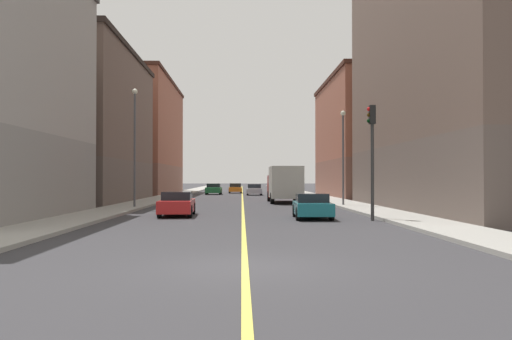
{
  "coord_description": "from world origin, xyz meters",
  "views": [
    {
      "loc": [
        -0.08,
        -12.18,
        2.01
      ],
      "look_at": [
        1.32,
        39.75,
        2.84
      ],
      "focal_mm": 37.35,
      "sensor_mm": 36.0,
      "label": 1
    }
  ],
  "objects_px": {
    "street_lamp_left_near": "(343,147)",
    "car_teal": "(312,206)",
    "building_left_near": "(484,36)",
    "building_left_mid": "(380,138)",
    "building_right_distant": "(130,137)",
    "traffic_light_left_near": "(372,145)",
    "building_right_midblock": "(66,126)",
    "car_orange": "(235,188)",
    "car_green": "(214,189)",
    "car_blue": "(278,191)",
    "box_truck": "(285,184)",
    "street_lamp_right_near": "(135,136)",
    "car_silver": "(254,190)",
    "car_red": "(177,204)"
  },
  "relations": [
    {
      "from": "street_lamp_left_near",
      "to": "car_teal",
      "type": "distance_m",
      "value": 12.13
    },
    {
      "from": "building_left_near",
      "to": "building_left_mid",
      "type": "xyz_separation_m",
      "value": [
        -0.0,
        25.0,
        -4.48
      ]
    },
    {
      "from": "building_right_distant",
      "to": "traffic_light_left_near",
      "type": "height_order",
      "value": "building_right_distant"
    },
    {
      "from": "building_right_midblock",
      "to": "car_orange",
      "type": "distance_m",
      "value": 31.74
    },
    {
      "from": "street_lamp_left_near",
      "to": "car_green",
      "type": "relative_size",
      "value": 1.64
    },
    {
      "from": "car_blue",
      "to": "box_truck",
      "type": "distance_m",
      "value": 14.81
    },
    {
      "from": "traffic_light_left_near",
      "to": "car_green",
      "type": "relative_size",
      "value": 1.35
    },
    {
      "from": "building_left_mid",
      "to": "street_lamp_right_near",
      "type": "bearing_deg",
      "value": -134.84
    },
    {
      "from": "traffic_light_left_near",
      "to": "building_right_midblock",
      "type": "bearing_deg",
      "value": 136.2
    },
    {
      "from": "street_lamp_left_near",
      "to": "car_silver",
      "type": "relative_size",
      "value": 1.69
    },
    {
      "from": "traffic_light_left_near",
      "to": "street_lamp_left_near",
      "type": "relative_size",
      "value": 0.82
    },
    {
      "from": "building_left_near",
      "to": "street_lamp_right_near",
      "type": "bearing_deg",
      "value": 172.91
    },
    {
      "from": "building_left_mid",
      "to": "car_silver",
      "type": "distance_m",
      "value": 16.16
    },
    {
      "from": "street_lamp_right_near",
      "to": "car_red",
      "type": "height_order",
      "value": "street_lamp_right_near"
    },
    {
      "from": "street_lamp_left_near",
      "to": "car_silver",
      "type": "bearing_deg",
      "value": 102.09
    },
    {
      "from": "car_silver",
      "to": "car_teal",
      "type": "bearing_deg",
      "value": -86.92
    },
    {
      "from": "traffic_light_left_near",
      "to": "street_lamp_right_near",
      "type": "xyz_separation_m",
      "value": [
        -13.28,
        10.14,
        1.23
      ]
    },
    {
      "from": "building_left_mid",
      "to": "car_silver",
      "type": "relative_size",
      "value": 5.03
    },
    {
      "from": "building_left_mid",
      "to": "building_right_midblock",
      "type": "xyz_separation_m",
      "value": [
        -29.96,
        -12.15,
        0.01
      ]
    },
    {
      "from": "building_left_mid",
      "to": "building_right_distant",
      "type": "bearing_deg",
      "value": 155.75
    },
    {
      "from": "street_lamp_left_near",
      "to": "car_green",
      "type": "xyz_separation_m",
      "value": [
        -10.74,
        29.25,
        -3.56
      ]
    },
    {
      "from": "building_left_near",
      "to": "traffic_light_left_near",
      "type": "relative_size",
      "value": 4.49
    },
    {
      "from": "building_right_midblock",
      "to": "box_truck",
      "type": "bearing_deg",
      "value": -4.25
    },
    {
      "from": "car_silver",
      "to": "car_green",
      "type": "bearing_deg",
      "value": 152.19
    },
    {
      "from": "car_teal",
      "to": "car_silver",
      "type": "bearing_deg",
      "value": 93.08
    },
    {
      "from": "street_lamp_right_near",
      "to": "box_truck",
      "type": "xyz_separation_m",
      "value": [
        10.63,
        8.73,
        -3.24
      ]
    },
    {
      "from": "car_teal",
      "to": "car_orange",
      "type": "bearing_deg",
      "value": 95.42
    },
    {
      "from": "car_blue",
      "to": "car_red",
      "type": "bearing_deg",
      "value": -104.04
    },
    {
      "from": "building_right_midblock",
      "to": "building_right_distant",
      "type": "bearing_deg",
      "value": 90.0
    },
    {
      "from": "car_blue",
      "to": "building_left_near",
      "type": "bearing_deg",
      "value": -67.25
    },
    {
      "from": "car_teal",
      "to": "car_blue",
      "type": "height_order",
      "value": "car_blue"
    },
    {
      "from": "building_right_midblock",
      "to": "building_left_near",
      "type": "bearing_deg",
      "value": -23.22
    },
    {
      "from": "traffic_light_left_near",
      "to": "street_lamp_right_near",
      "type": "relative_size",
      "value": 0.71
    },
    {
      "from": "car_silver",
      "to": "car_blue",
      "type": "distance_m",
      "value": 5.99
    },
    {
      "from": "car_green",
      "to": "car_red",
      "type": "height_order",
      "value": "car_green"
    },
    {
      "from": "street_lamp_right_near",
      "to": "car_silver",
      "type": "height_order",
      "value": "street_lamp_right_near"
    },
    {
      "from": "building_right_midblock",
      "to": "car_green",
      "type": "distance_m",
      "value": 24.99
    },
    {
      "from": "building_right_distant",
      "to": "car_silver",
      "type": "xyz_separation_m",
      "value": [
        16.43,
        -6.82,
        -6.84
      ]
    },
    {
      "from": "building_left_near",
      "to": "street_lamp_right_near",
      "type": "distance_m",
      "value": 23.11
    },
    {
      "from": "car_red",
      "to": "car_orange",
      "type": "bearing_deg",
      "value": 86.67
    },
    {
      "from": "building_left_mid",
      "to": "car_red",
      "type": "height_order",
      "value": "building_left_mid"
    },
    {
      "from": "building_left_mid",
      "to": "street_lamp_left_near",
      "type": "xyz_separation_m",
      "value": [
        -7.84,
        -19.91,
        -2.19
      ]
    },
    {
      "from": "car_green",
      "to": "car_blue",
      "type": "height_order",
      "value": "car_green"
    },
    {
      "from": "building_right_midblock",
      "to": "building_right_distant",
      "type": "relative_size",
      "value": 0.8
    },
    {
      "from": "building_left_near",
      "to": "car_red",
      "type": "xyz_separation_m",
      "value": [
        -18.53,
        -3.83,
        -10.26
      ]
    },
    {
      "from": "building_left_mid",
      "to": "building_left_near",
      "type": "bearing_deg",
      "value": -90.0
    },
    {
      "from": "building_left_mid",
      "to": "car_silver",
      "type": "height_order",
      "value": "building_left_mid"
    },
    {
      "from": "car_red",
      "to": "building_left_near",
      "type": "bearing_deg",
      "value": 11.68
    },
    {
      "from": "car_red",
      "to": "car_orange",
      "type": "relative_size",
      "value": 1.02
    },
    {
      "from": "box_truck",
      "to": "car_silver",
      "type": "bearing_deg",
      "value": 95.74
    }
  ]
}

